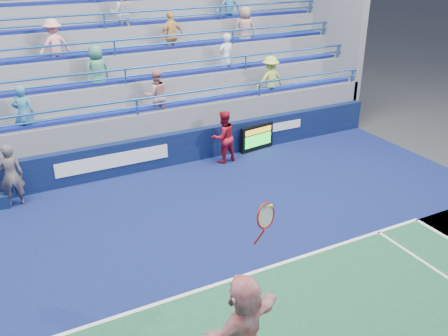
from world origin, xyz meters
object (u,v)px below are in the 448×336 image
serve_speed_board (257,138)px  judge_chair (2,200)px  tennis_player (243,329)px  ball_girl (223,137)px  line_judge (11,175)px

serve_speed_board → judge_chair: 8.55m
tennis_player → ball_girl: 9.21m
serve_speed_board → line_judge: line_judge is taller
serve_speed_board → ball_girl: ball_girl is taller
line_judge → ball_girl: line_judge is taller
ball_girl → serve_speed_board: bearing=-173.0°
judge_chair → line_judge: bearing=-8.9°
tennis_player → line_judge: (-2.72, 8.33, -0.10)m
judge_chair → tennis_player: tennis_player is taller
tennis_player → serve_speed_board: bearing=57.7°
judge_chair → line_judge: size_ratio=0.38×
line_judge → ball_girl: 6.66m
serve_speed_board → judge_chair: size_ratio=1.94×
line_judge → judge_chair: bearing=-8.3°
judge_chair → tennis_player: 8.95m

